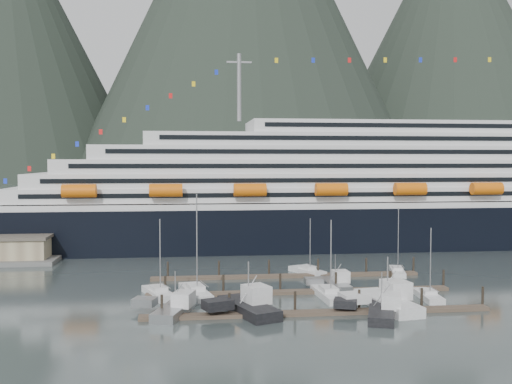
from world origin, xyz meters
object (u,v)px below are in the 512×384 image
Objects in this scene: trawler_a at (174,307)px; sailboat_a at (159,294)px; trawler_c at (380,309)px; trawler_b at (248,306)px; sailboat_f at (307,271)px; trawler_e at (334,284)px; sailboat_c at (329,295)px; sailboat_b at (195,293)px; sailboat_h at (428,296)px; trawler_d at (386,301)px; cruise_ship at (399,196)px; sailboat_g at (397,272)px.

sailboat_a is at bearing 31.23° from trawler_a.
trawler_b is at bearing 99.09° from trawler_c.
trawler_e is at bearing 162.00° from sailboat_f.
sailboat_c reaches higher than trawler_a.
sailboat_a is 0.76× the size of sailboat_b.
sailboat_h reaches higher than trawler_d.
trawler_a is 9.97m from trawler_b.
sailboat_c reaches higher than sailboat_f.
trawler_a is 1.26× the size of trawler_e.
trawler_a is (2.63, -10.62, 0.42)m from sailboat_a.
trawler_c is at bearing -112.01° from cruise_ship.
sailboat_b is at bearing 75.75° from sailboat_c.
sailboat_a is 0.99× the size of sailboat_g.
trawler_a is (-23.06, -6.60, 0.41)m from sailboat_c.
sailboat_b is at bearing 57.84° from trawler_d.
sailboat_c is 23.99m from trawler_a.
sailboat_g is at bearing -47.58° from sailboat_c.
sailboat_g is at bearing -92.79° from sailboat_a.
sailboat_a is 40.94m from sailboat_h.
trawler_b is (12.53, -11.77, 0.55)m from sailboat_a.
sailboat_c is 1.31× the size of trawler_e.
trawler_b is (-13.84, -27.35, 0.58)m from sailboat_f.
trawler_c is at bearing 133.66° from sailboat_h.
cruise_ship reaches higher than trawler_b.
trawler_d reaches higher than trawler_e.
trawler_e is at bearing -120.39° from cruise_ship.
sailboat_f is at bearing -130.44° from cruise_ship.
trawler_a is at bearing 115.17° from trawler_e.
trawler_c is at bearing -160.63° from sailboat_c.
trawler_e is at bearing 25.50° from trawler_c.
sailboat_f is 16.60m from sailboat_g.
trawler_a is (-23.74, -26.21, 0.44)m from sailboat_f.
trawler_b is 17.92m from trawler_c.
trawler_c reaches higher than trawler_a.
cruise_ship is 73.78m from sailboat_b.
trawler_d is at bearing -108.92° from trawler_b.
sailboat_a is 1.17× the size of sailboat_f.
trawler_c is at bearing 161.21° from sailboat_f.
sailboat_f is 35.37m from trawler_a.
sailboat_b is 28.84m from trawler_d.
trawler_a is at bearing 100.53° from sailboat_h.
cruise_ship is 83.36m from trawler_a.
sailboat_b is at bearing 78.01° from trawler_c.
sailboat_h is at bearing -70.03° from trawler_d.
sailboat_b is 1.29× the size of trawler_b.
sailboat_f is 0.77× the size of trawler_d.
sailboat_f is 27.28m from trawler_d.
sailboat_c is 24.53m from sailboat_g.
trawler_a is 0.86× the size of trawler_d.
trawler_b is at bearing -161.93° from sailboat_b.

